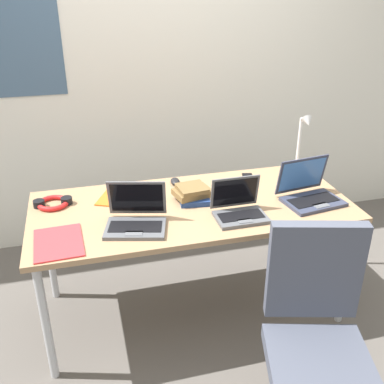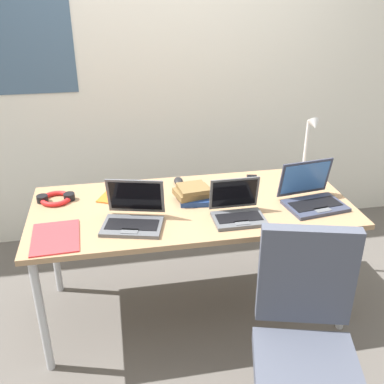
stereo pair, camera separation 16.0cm
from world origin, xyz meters
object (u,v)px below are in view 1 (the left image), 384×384
cell_phone (248,178)px  desk_lamp (301,144)px  laptop_back_right (239,209)px  computer_mouse (175,181)px  laptop_near_mouse (310,193)px  paper_folder_far_corner (123,195)px  laptop_far_corner (136,219)px  book_stack (193,194)px  paper_folder_back_left (58,243)px  headphones (53,203)px  office_chair (315,355)px

cell_phone → desk_lamp: bearing=15.5°
laptop_back_right → computer_mouse: 0.55m
laptop_near_mouse → paper_folder_far_corner: 1.09m
desk_lamp → laptop_far_corner: bearing=-159.0°
laptop_far_corner → cell_phone: laptop_far_corner is taller
laptop_near_mouse → computer_mouse: bearing=149.0°
laptop_near_mouse → book_stack: size_ratio=1.52×
laptop_near_mouse → cell_phone: laptop_near_mouse is taller
laptop_near_mouse → computer_mouse: (-0.70, 0.42, -0.03)m
paper_folder_back_left → cell_phone: bearing=22.5°
paper_folder_back_left → laptop_back_right: bearing=2.0°
laptop_far_corner → headphones: 0.55m
laptop_near_mouse → headphones: laptop_near_mouse is taller
laptop_far_corner → computer_mouse: size_ratio=3.74×
cell_phone → paper_folder_back_left: bearing=-144.8°
desk_lamp → computer_mouse: desk_lamp is taller
office_chair → paper_folder_back_left: bearing=147.7°
laptop_near_mouse → paper_folder_back_left: size_ratio=1.14×
laptop_back_right → cell_phone: bearing=63.2°
desk_lamp → laptop_near_mouse: (-0.13, -0.40, -0.15)m
laptop_near_mouse → laptop_far_corner: (-1.01, -0.04, -0.00)m
desk_lamp → laptop_back_right: 0.77m
desk_lamp → cell_phone: desk_lamp is taller
desk_lamp → laptop_near_mouse: bearing=-108.6°
desk_lamp → book_stack: (-0.78, -0.23, -0.15)m
desk_lamp → paper_folder_far_corner: desk_lamp is taller
computer_mouse → book_stack: (0.05, -0.25, 0.03)m
laptop_back_right → laptop_far_corner: bearing=176.6°
laptop_far_corner → desk_lamp: bearing=21.0°
desk_lamp → laptop_back_right: bearing=-141.4°
cell_phone → laptop_far_corner: bearing=-139.1°
computer_mouse → cell_phone: size_ratio=0.71×
desk_lamp → laptop_near_mouse: size_ratio=1.13×
cell_phone → headphones: 1.20m
desk_lamp → paper_folder_back_left: size_ratio=1.29×
paper_folder_far_corner → office_chair: 1.36m
computer_mouse → laptop_far_corner: bearing=-119.7°
cell_phone → office_chair: 1.21m
headphones → paper_folder_back_left: size_ratio=0.69×
office_chair → paper_folder_far_corner: bearing=121.9°
computer_mouse → cell_phone: 0.47m
office_chair → headphones: bearing=135.0°
office_chair → laptop_back_right: bearing=99.5°
cell_phone → laptop_back_right: bearing=-104.2°
laptop_far_corner → book_stack: size_ratio=1.54×
laptop_back_right → book_stack: (-0.19, 0.24, 0.00)m
laptop_far_corner → paper_folder_back_left: laptop_far_corner is taller
laptop_far_corner → headphones: bearing=140.0°
laptop_near_mouse → office_chair: laptop_near_mouse is taller
laptop_near_mouse → office_chair: size_ratio=0.37×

